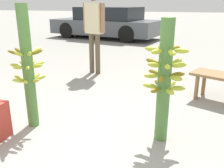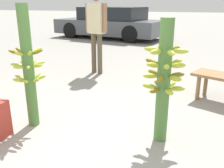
% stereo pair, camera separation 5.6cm
% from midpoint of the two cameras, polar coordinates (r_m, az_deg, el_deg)
% --- Properties ---
extents(ground_plane, '(80.00, 80.00, 0.00)m').
position_cam_midpoint_polar(ground_plane, '(2.76, -5.86, -13.51)').
color(ground_plane, gray).
extents(banana_stalk_left, '(0.40, 0.40, 1.44)m').
position_cam_midpoint_polar(banana_stalk_left, '(3.04, -18.08, 3.57)').
color(banana_stalk_left, '#4C7A38').
rests_on(banana_stalk_left, ground_plane).
extents(banana_stalk_center, '(0.44, 0.44, 1.31)m').
position_cam_midpoint_polar(banana_stalk_center, '(2.62, 12.34, 1.11)').
color(banana_stalk_center, '#4C7A38').
rests_on(banana_stalk_center, ground_plane).
extents(vendor_person, '(0.54, 0.26, 1.69)m').
position_cam_midpoint_polar(vendor_person, '(5.20, -3.32, 13.66)').
color(vendor_person, brown).
rests_on(vendor_person, ground_plane).
extents(parked_car, '(4.74, 2.62, 1.27)m').
position_cam_midpoint_polar(parked_car, '(10.77, -0.29, 13.76)').
color(parked_car, '#4C5156').
rests_on(parked_car, ground_plane).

